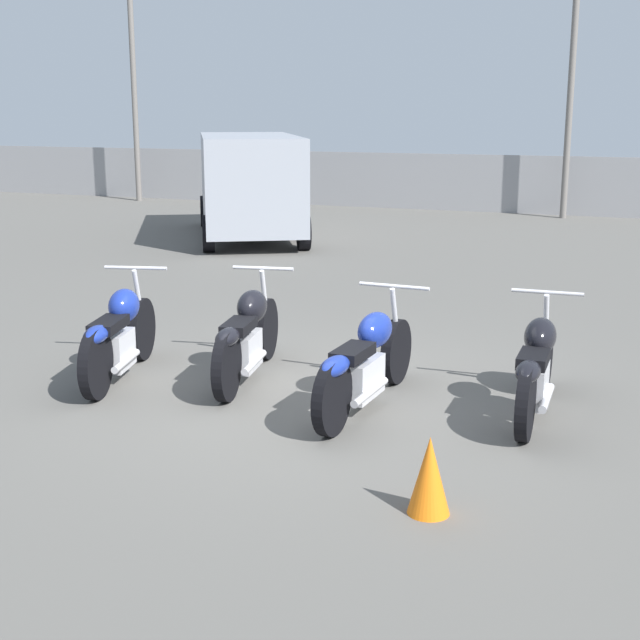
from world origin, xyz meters
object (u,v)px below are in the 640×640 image
Objects in this scene: motorcycle_slot_1 at (247,335)px; motorcycle_slot_2 at (366,362)px; parked_van at (249,181)px; motorcycle_slot_3 at (536,367)px; light_pole_right at (573,48)px; motorcycle_slot_0 at (119,335)px; light_pole_left at (133,65)px; traffic_cone_near at (429,475)px.

motorcycle_slot_1 is 0.94× the size of motorcycle_slot_2.
motorcycle_slot_1 is 0.39× the size of parked_van.
motorcycle_slot_1 is at bearing 177.65° from motorcycle_slot_3.
motorcycle_slot_0 is (-2.52, -15.49, -3.60)m from light_pole_right.
motorcycle_slot_0 reaches higher than motorcycle_slot_2.
motorcycle_slot_2 is at bearing -89.80° from light_pole_right.
motorcycle_slot_0 is 0.95× the size of motorcycle_slot_1.
parked_van is at bearing -41.69° from light_pole_left.
motorcycle_slot_2 is 4.10× the size of traffic_cone_near.
motorcycle_slot_1 is (10.80, -14.84, -3.40)m from light_pole_left.
motorcycle_slot_1 is at bearing 6.29° from motorcycle_slot_0.
light_pole_left is at bearing 115.67° from motorcycle_slot_1.
light_pole_right reaches higher than parked_van.
light_pole_right is 8.71m from parked_van.
light_pole_left is at bearing 108.79° from parked_van.
motorcycle_slot_0 is 3.67× the size of traffic_cone_near.
light_pole_left is 21.97m from traffic_cone_near.
motorcycle_slot_2 is 1.09× the size of motorcycle_slot_3.
traffic_cone_near is (1.14, -17.33, -3.78)m from light_pole_right.
light_pole_left reaches higher than motorcycle_slot_3.
motorcycle_slot_2 is (2.57, 0.04, -0.02)m from motorcycle_slot_0.
light_pole_right is at bearing 94.05° from motorcycle_slot_3.
motorcycle_slot_1 is at bearing -93.77° from parked_van.
light_pole_left reaches higher than traffic_cone_near.
light_pole_right is 3.22× the size of motorcycle_slot_1.
motorcycle_slot_1 is 2.83m from motorcycle_slot_3.
motorcycle_slot_0 is 2.57m from motorcycle_slot_2.
light_pole_right is 15.86m from motorcycle_slot_2.
parked_van is at bearing 93.87° from motorcycle_slot_0.
parked_van reaches higher than motorcycle_slot_3.
light_pole_right is at bearing 92.88° from motorcycle_slot_2.
traffic_cone_near is at bearing -52.27° from light_pole_left.
parked_van is at bearing 126.61° from motorcycle_slot_3.
light_pole_right is at bearing 74.58° from motorcycle_slot_1.
traffic_cone_near is (6.88, -11.46, -0.90)m from parked_van.
light_pole_left is 3.22× the size of motorcycle_slot_0.
motorcycle_slot_2 is at bearing -27.03° from motorcycle_slot_1.
motorcycle_slot_3 is 2.30m from traffic_cone_near.
motorcycle_slot_0 is 4.04m from motorcycle_slot_3.
motorcycle_slot_0 is at bearing -99.25° from light_pole_right.
light_pole_left is 18.67m from motorcycle_slot_1.
motorcycle_slot_2 is at bearing 119.84° from traffic_cone_near.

